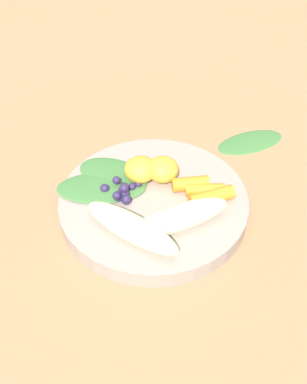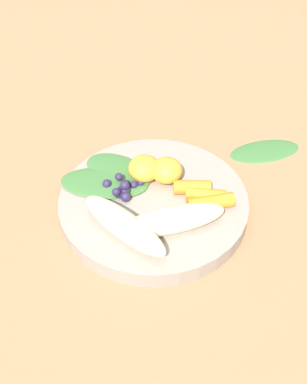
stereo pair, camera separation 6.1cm
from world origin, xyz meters
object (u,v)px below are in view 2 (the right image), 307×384
(banana_peeled_right, at_px, (124,225))
(kale_leaf_stray, at_px, (265,150))
(bowl, at_px, (153,204))
(banana_peeled_left, at_px, (173,220))
(orange_segment_near, at_px, (144,168))

(banana_peeled_right, distance_m, kale_leaf_stray, 0.28)
(bowl, xyz_separation_m, kale_leaf_stray, (0.15, -0.15, -0.01))
(kale_leaf_stray, bearing_deg, bowl, -159.29)
(bowl, relative_size, banana_peeled_left, 1.89)
(banana_peeled_left, xyz_separation_m, banana_peeled_right, (-0.02, 0.06, 0.00))
(banana_peeled_right, relative_size, orange_segment_near, 3.02)
(bowl, relative_size, kale_leaf_stray, 2.22)
(banana_peeled_right, xyz_separation_m, orange_segment_near, (0.11, -0.01, -0.00))
(banana_peeled_left, xyz_separation_m, kale_leaf_stray, (0.20, -0.12, -0.04))
(bowl, bearing_deg, banana_peeled_left, -148.51)
(banana_peeled_left, relative_size, banana_peeled_right, 1.00)
(bowl, xyz_separation_m, orange_segment_near, (0.04, 0.02, 0.03))
(banana_peeled_left, bearing_deg, banana_peeled_right, 172.43)
(banana_peeled_left, xyz_separation_m, orange_segment_near, (0.09, 0.05, -0.00))
(banana_peeled_right, bearing_deg, kale_leaf_stray, 85.76)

